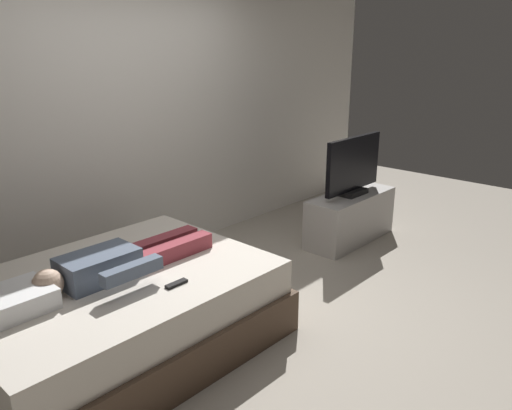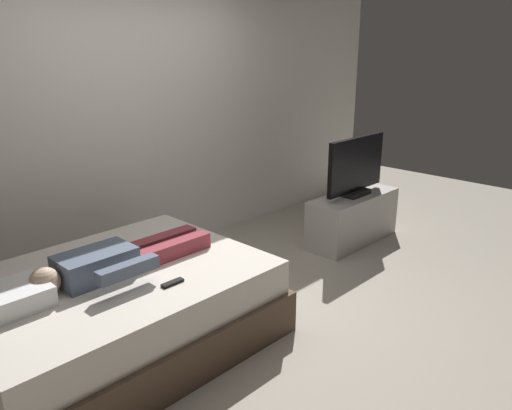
{
  "view_description": "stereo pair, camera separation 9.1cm",
  "coord_description": "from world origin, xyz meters",
  "px_view_note": "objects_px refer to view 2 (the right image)",
  "views": [
    {
      "loc": [
        -2.49,
        -2.26,
        1.96
      ],
      "look_at": [
        0.43,
        0.42,
        0.69
      ],
      "focal_mm": 35.33,
      "sensor_mm": 36.0,
      "label": 1
    },
    {
      "loc": [
        -2.43,
        -2.33,
        1.96
      ],
      "look_at": [
        0.43,
        0.42,
        0.69
      ],
      "focal_mm": 35.33,
      "sensor_mm": 36.0,
      "label": 2
    }
  ],
  "objects_px": {
    "person": "(115,261)",
    "tv_stand": "(353,218)",
    "bed": "(115,311)",
    "pillow": "(2,301)",
    "remote": "(173,283)",
    "tv": "(356,168)"
  },
  "relations": [
    {
      "from": "person",
      "to": "tv_stand",
      "type": "height_order",
      "value": "person"
    },
    {
      "from": "bed",
      "to": "pillow",
      "type": "bearing_deg",
      "value": -180.0
    },
    {
      "from": "remote",
      "to": "person",
      "type": "bearing_deg",
      "value": 110.47
    },
    {
      "from": "bed",
      "to": "pillow",
      "type": "height_order",
      "value": "pillow"
    },
    {
      "from": "bed",
      "to": "tv_stand",
      "type": "xyz_separation_m",
      "value": [
        2.72,
        -0.07,
        -0.01
      ]
    },
    {
      "from": "person",
      "to": "tv",
      "type": "relative_size",
      "value": 1.43
    },
    {
      "from": "pillow",
      "to": "person",
      "type": "xyz_separation_m",
      "value": [
        0.7,
        -0.02,
        0.02
      ]
    },
    {
      "from": "bed",
      "to": "tv_stand",
      "type": "distance_m",
      "value": 2.72
    },
    {
      "from": "remote",
      "to": "tv_stand",
      "type": "height_order",
      "value": "remote"
    },
    {
      "from": "pillow",
      "to": "tv",
      "type": "relative_size",
      "value": 0.55
    },
    {
      "from": "bed",
      "to": "tv",
      "type": "distance_m",
      "value": 2.77
    },
    {
      "from": "person",
      "to": "tv",
      "type": "height_order",
      "value": "tv"
    },
    {
      "from": "tv",
      "to": "bed",
      "type": "bearing_deg",
      "value": 178.45
    },
    {
      "from": "pillow",
      "to": "tv",
      "type": "height_order",
      "value": "tv"
    },
    {
      "from": "bed",
      "to": "tv",
      "type": "relative_size",
      "value": 2.26
    },
    {
      "from": "bed",
      "to": "pillow",
      "type": "distance_m",
      "value": 0.75
    },
    {
      "from": "bed",
      "to": "person",
      "type": "xyz_separation_m",
      "value": [
        0.03,
        -0.02,
        0.36
      ]
    },
    {
      "from": "bed",
      "to": "remote",
      "type": "height_order",
      "value": "remote"
    },
    {
      "from": "tv_stand",
      "to": "tv",
      "type": "relative_size",
      "value": 1.25
    },
    {
      "from": "pillow",
      "to": "remote",
      "type": "xyz_separation_m",
      "value": [
        0.85,
        -0.42,
        -0.05
      ]
    },
    {
      "from": "tv_stand",
      "to": "remote",
      "type": "bearing_deg",
      "value": -172.2
    },
    {
      "from": "person",
      "to": "tv",
      "type": "xyz_separation_m",
      "value": [
        2.69,
        -0.06,
        0.16
      ]
    }
  ]
}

